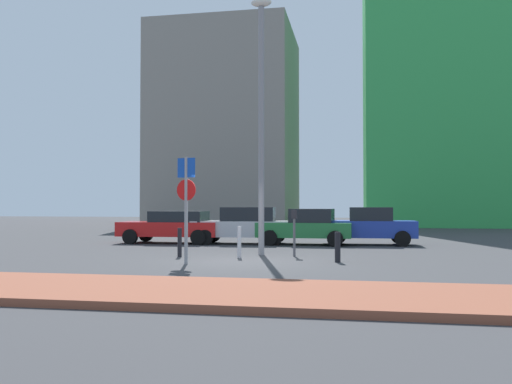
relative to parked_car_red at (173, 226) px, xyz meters
name	(u,v)px	position (x,y,z in m)	size (l,w,h in m)	color
ground_plane	(243,261)	(4.60, -6.98, -0.75)	(120.00, 120.00, 0.00)	#38383A
sidewalk_brick	(174,292)	(4.60, -13.10, -0.68)	(40.00, 3.08, 0.14)	brown
parked_car_red	(173,226)	(0.00, 0.00, 0.00)	(4.44, 2.12, 1.41)	red
parked_car_silver	(244,225)	(3.15, 0.18, 0.07)	(4.38, 2.21, 1.58)	#B7BABF
parked_car_green	(307,226)	(5.85, 0.16, 0.02)	(4.01, 2.18, 1.51)	#237238
parked_car_blue	(368,226)	(8.40, 0.54, 0.04)	(3.94, 1.92, 1.58)	#1E389E
parking_sign_post	(186,196)	(3.17, -8.00, 1.15)	(0.59, 0.17, 3.01)	gray
parking_meter	(294,226)	(5.91, -5.19, 0.22)	(0.18, 0.14, 1.50)	#4C4C51
street_lamp	(261,106)	(4.76, -4.80, 4.23)	(0.70, 0.36, 8.66)	gray
traffic_bollard_near	(338,247)	(7.35, -6.73, -0.31)	(0.17, 0.17, 0.88)	black
traffic_bollard_mid	(180,242)	(2.32, -6.03, -0.29)	(0.14, 0.14, 0.93)	black
traffic_bollard_far	(239,242)	(4.27, -5.97, -0.26)	(0.13, 0.13, 0.99)	#B7B7BC
building_colorful_midrise	(448,67)	(15.75, 25.28, 12.80)	(14.08, 13.60, 27.10)	green
building_under_construction	(227,128)	(-3.61, 25.04, 7.96)	(12.09, 11.27, 17.42)	gray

